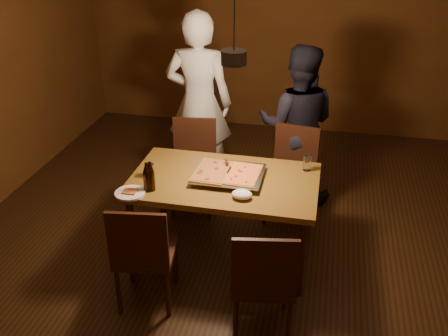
% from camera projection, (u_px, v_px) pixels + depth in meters
% --- Properties ---
extents(room_shell, '(6.00, 6.00, 6.00)m').
position_uv_depth(room_shell, '(233.00, 105.00, 3.64)').
color(room_shell, '#371D0F').
rests_on(room_shell, ground).
extents(dining_table, '(1.50, 0.90, 0.75)m').
position_uv_depth(dining_table, '(224.00, 187.00, 4.03)').
color(dining_table, brown).
rests_on(dining_table, floor).
extents(chair_far_left, '(0.47, 0.47, 0.49)m').
position_uv_depth(chair_far_left, '(194.00, 156.00, 4.84)').
color(chair_far_left, '#38190F').
rests_on(chair_far_left, floor).
extents(chair_far_right, '(0.48, 0.48, 0.49)m').
position_uv_depth(chair_far_right, '(293.00, 165.00, 4.68)').
color(chair_far_right, '#38190F').
rests_on(chair_far_right, floor).
extents(chair_near_left, '(0.48, 0.48, 0.49)m').
position_uv_depth(chair_near_left, '(142.00, 248.00, 3.54)').
color(chair_near_left, '#38190F').
rests_on(chair_near_left, floor).
extents(chair_near_right, '(0.48, 0.48, 0.49)m').
position_uv_depth(chair_near_right, '(264.00, 275.00, 3.28)').
color(chair_near_right, '#38190F').
rests_on(chair_near_right, floor).
extents(pizza_tray, '(0.58, 0.49, 0.05)m').
position_uv_depth(pizza_tray, '(228.00, 176.00, 3.99)').
color(pizza_tray, silver).
rests_on(pizza_tray, dining_table).
extents(pizza_meat, '(0.28, 0.43, 0.02)m').
position_uv_depth(pizza_meat, '(212.00, 171.00, 3.99)').
color(pizza_meat, maroon).
rests_on(pizza_meat, pizza_tray).
extents(pizza_cheese, '(0.27, 0.40, 0.02)m').
position_uv_depth(pizza_cheese, '(243.00, 174.00, 3.94)').
color(pizza_cheese, gold).
rests_on(pizza_cheese, pizza_tray).
extents(spatula, '(0.16, 0.26, 0.04)m').
position_uv_depth(spatula, '(228.00, 170.00, 4.00)').
color(spatula, silver).
rests_on(spatula, pizza_tray).
extents(beer_bottle_a, '(0.06, 0.06, 0.24)m').
position_uv_depth(beer_bottle_a, '(147.00, 177.00, 3.77)').
color(beer_bottle_a, black).
rests_on(beer_bottle_a, dining_table).
extents(beer_bottle_b, '(0.06, 0.06, 0.24)m').
position_uv_depth(beer_bottle_b, '(151.00, 176.00, 3.78)').
color(beer_bottle_b, black).
rests_on(beer_bottle_b, dining_table).
extents(water_glass_left, '(0.07, 0.07, 0.11)m').
position_uv_depth(water_glass_left, '(150.00, 170.00, 4.01)').
color(water_glass_left, silver).
rests_on(water_glass_left, dining_table).
extents(water_glass_right, '(0.07, 0.07, 0.13)m').
position_uv_depth(water_glass_right, '(307.00, 163.00, 4.10)').
color(water_glass_right, silver).
rests_on(water_glass_right, dining_table).
extents(plate_slice, '(0.23, 0.23, 0.03)m').
position_uv_depth(plate_slice, '(130.00, 193.00, 3.78)').
color(plate_slice, white).
rests_on(plate_slice, dining_table).
extents(napkin, '(0.16, 0.12, 0.06)m').
position_uv_depth(napkin, '(242.00, 195.00, 3.71)').
color(napkin, white).
rests_on(napkin, dining_table).
extents(diner_white, '(0.68, 0.46, 1.85)m').
position_uv_depth(diner_white, '(199.00, 103.00, 5.05)').
color(diner_white, white).
rests_on(diner_white, floor).
extents(diner_dark, '(0.77, 0.60, 1.59)m').
position_uv_depth(diner_dark, '(297.00, 125.00, 4.87)').
color(diner_dark, black).
rests_on(diner_dark, floor).
extents(pendant_lamp, '(0.18, 0.18, 1.10)m').
position_uv_depth(pendant_lamp, '(234.00, 56.00, 3.48)').
color(pendant_lamp, black).
rests_on(pendant_lamp, ceiling).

